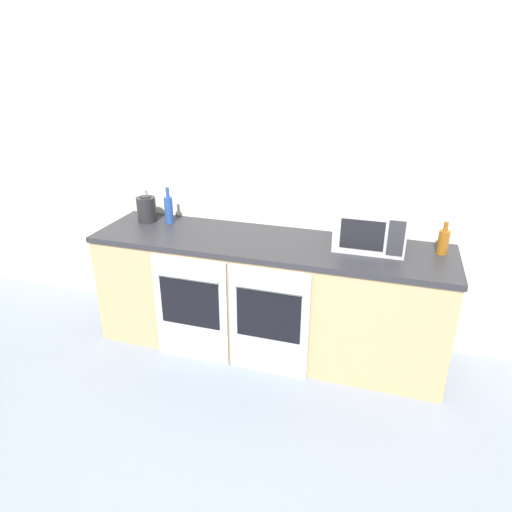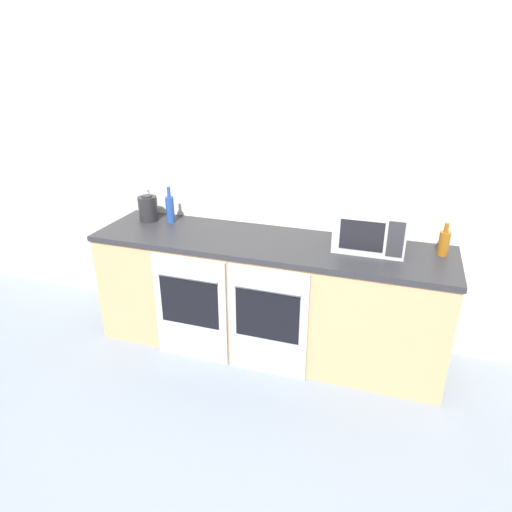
# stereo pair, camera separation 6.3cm
# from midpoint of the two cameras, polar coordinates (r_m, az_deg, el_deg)

# --- Properties ---
(wall_back) EXTENTS (10.00, 0.06, 2.60)m
(wall_back) POSITION_cam_midpoint_polar(r_m,az_deg,el_deg) (3.51, 2.74, 10.27)
(wall_back) COLOR silver
(wall_back) RESTS_ON ground_plane
(counter_back) EXTENTS (2.61, 0.68, 0.89)m
(counter_back) POSITION_cam_midpoint_polar(r_m,az_deg,el_deg) (3.49, 0.96, -4.84)
(counter_back) COLOR tan
(counter_back) RESTS_ON ground_plane
(oven_left) EXTENTS (0.57, 0.06, 0.83)m
(oven_left) POSITION_cam_midpoint_polar(r_m,az_deg,el_deg) (3.38, -8.66, -6.64)
(oven_left) COLOR #B7BABF
(oven_left) RESTS_ON ground_plane
(oven_right) EXTENTS (0.57, 0.06, 0.83)m
(oven_right) POSITION_cam_midpoint_polar(r_m,az_deg,el_deg) (3.19, 1.03, -8.30)
(oven_right) COLOR #A8AAAF
(oven_right) RESTS_ON ground_plane
(microwave) EXTENTS (0.48, 0.39, 0.30)m
(microwave) POSITION_cam_midpoint_polar(r_m,az_deg,el_deg) (3.25, 13.65, 3.65)
(microwave) COLOR #B7BABF
(microwave) RESTS_ON counter_back
(bottle_clear) EXTENTS (0.07, 0.07, 0.25)m
(bottle_clear) POSITION_cam_midpoint_polar(r_m,az_deg,el_deg) (3.96, -14.33, 6.39)
(bottle_clear) COLOR silver
(bottle_clear) RESTS_ON counter_back
(bottle_blue) EXTENTS (0.07, 0.07, 0.29)m
(bottle_blue) POSITION_cam_midpoint_polar(r_m,az_deg,el_deg) (3.71, -11.33, 5.77)
(bottle_blue) COLOR #234793
(bottle_blue) RESTS_ON counter_back
(bottle_amber) EXTENTS (0.07, 0.07, 0.23)m
(bottle_amber) POSITION_cam_midpoint_polar(r_m,az_deg,el_deg) (3.29, 21.87, 1.72)
(bottle_amber) COLOR #8C5114
(bottle_amber) RESTS_ON counter_back
(kettle) EXTENTS (0.15, 0.15, 0.21)m
(kettle) POSITION_cam_midpoint_polar(r_m,az_deg,el_deg) (3.79, -14.00, 5.71)
(kettle) COLOR #232326
(kettle) RESTS_ON counter_back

